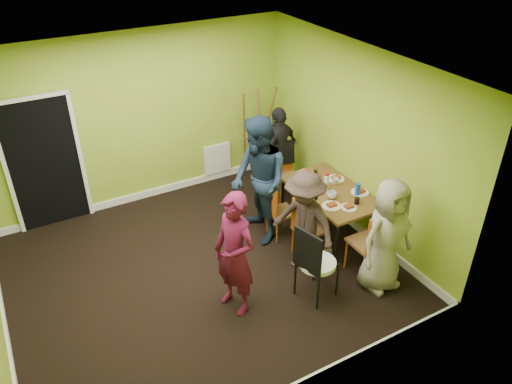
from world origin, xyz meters
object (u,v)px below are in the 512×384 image
chair_bentwood (314,260)px  blue_bottle (358,189)px  chair_front_end (372,240)px  person_left_near (304,222)px  easel (257,134)px  orange_bottle (318,183)px  person_left_far (259,182)px  chair_back_end (283,159)px  chair_left_far (277,208)px  chair_left_near (306,226)px  thermos (326,182)px  person_back_end (279,150)px  dining_table (331,194)px  person_front_end (386,236)px  person_standing (235,255)px

chair_bentwood → blue_bottle: chair_bentwood is taller
chair_front_end → person_left_near: size_ratio=0.70×
easel → orange_bottle: easel is taller
chair_front_end → person_left_far: person_left_far is taller
orange_bottle → chair_back_end: bearing=86.4°
chair_left_far → chair_left_near: (0.09, -0.61, 0.03)m
thermos → blue_bottle: 0.46m
blue_bottle → orange_bottle: (-0.32, 0.50, -0.05)m
chair_back_end → chair_bentwood: (-1.02, -2.36, -0.07)m
person_back_end → chair_bentwood: bearing=44.6°
chair_left_far → chair_left_near: chair_left_near is taller
dining_table → orange_bottle: bearing=109.6°
blue_bottle → chair_left_far: bearing=148.6°
chair_back_end → person_left_near: (-0.79, -1.79, 0.08)m
dining_table → chair_back_end: size_ratio=1.59×
person_front_end → person_back_end: bearing=83.9°
chair_back_end → chair_front_end: (-0.10, -2.37, -0.08)m
orange_bottle → person_left_near: size_ratio=0.06×
dining_table → chair_front_end: bearing=-95.5°
easel → blue_bottle: (0.32, -2.36, 0.02)m
dining_table → orange_bottle: size_ratio=16.93×
person_standing → person_left_far: person_left_far is taller
chair_back_end → person_standing: bearing=56.4°
chair_bentwood → person_left_far: (0.06, 1.48, 0.36)m
blue_bottle → person_back_end: size_ratio=0.13×
thermos → person_standing: bearing=-157.5°
blue_bottle → dining_table: bearing=130.3°
easel → person_left_near: size_ratio=1.12×
person_left_far → person_front_end: (0.87, -1.71, -0.17)m
chair_front_end → person_standing: size_ratio=0.63×
person_standing → person_left_far: (0.98, 1.15, 0.14)m
dining_table → person_left_far: person_left_far is taller
chair_back_end → person_front_end: 2.60m
chair_left_far → person_standing: bearing=-46.9°
chair_front_end → chair_bentwood: chair_bentwood is taller
easel → chair_bentwood: bearing=-107.0°
chair_left_near → chair_back_end: size_ratio=0.99×
person_standing → person_front_end: size_ratio=1.04×
person_left_far → dining_table: bearing=70.5°
person_left_far → person_left_near: bearing=14.9°
chair_back_end → person_back_end: 0.18m
chair_left_far → chair_bentwood: 1.39m
orange_bottle → person_back_end: bearing=86.2°
easel → chair_back_end: bearing=-85.1°
chair_front_end → person_left_near: 0.92m
chair_back_end → easel: easel is taller
chair_left_near → chair_front_end: bearing=29.6°
thermos → orange_bottle: size_ratio=2.71×
chair_front_end → orange_bottle: bearing=88.7°
person_back_end → chair_back_end: bearing=61.6°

